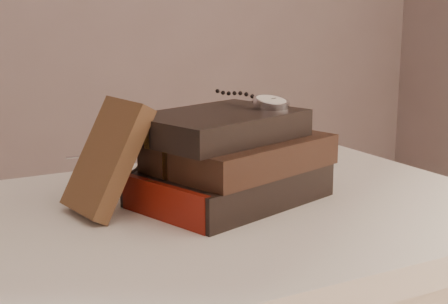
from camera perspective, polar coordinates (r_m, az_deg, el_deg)
table at (r=0.97m, az=-4.91°, el=-10.55°), size 1.00×0.60×0.75m
book_stack at (r=0.98m, az=0.58°, el=-0.67°), size 0.31×0.25×0.13m
journal at (r=0.93m, az=-9.93°, el=-0.51°), size 0.12×0.12×0.16m
pocket_watch at (r=1.01m, az=3.87°, el=4.29°), size 0.07×0.16×0.02m
eyeglasses at (r=0.98m, az=-7.11°, el=0.03°), size 0.14×0.15×0.05m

